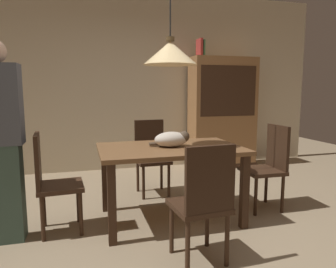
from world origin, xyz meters
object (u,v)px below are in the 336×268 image
object	(u,v)px
person_standing	(1,143)
cat_sleeping	(172,139)
chair_near_front	(203,199)
hutch_bookcase	(222,115)
dining_table	(170,157)
pendant_lamp	(170,53)
chair_left_side	(51,179)
book_red_tall	(199,48)
book_green_slim	(202,48)
chair_right_side	(269,163)
chair_far_back	(151,153)

from	to	relation	value
person_standing	cat_sleeping	bearing A→B (deg)	2.35
chair_near_front	hutch_bookcase	xyz separation A→B (m)	(1.46, 2.81, 0.38)
cat_sleeping	dining_table	bearing A→B (deg)	178.07
chair_near_front	pendant_lamp	xyz separation A→B (m)	(-0.01, 0.88, 1.15)
chair_left_side	book_red_tall	size ratio (longest dim) A/B	3.32
dining_table	book_green_slim	distance (m)	2.58
chair_right_side	cat_sleeping	distance (m)	1.15
chair_far_back	book_green_slim	xyz separation A→B (m)	(1.09, 1.05, 1.47)
chair_left_side	chair_far_back	size ratio (longest dim) A/B	1.00
chair_right_side	person_standing	distance (m)	2.66
book_green_slim	dining_table	bearing A→B (deg)	-119.38
dining_table	hutch_bookcase	distance (m)	2.43
hutch_bookcase	person_standing	xyz separation A→B (m)	(-2.97, -1.99, -0.02)
chair_right_side	book_green_slim	xyz separation A→B (m)	(-0.04, 1.93, 1.47)
hutch_bookcase	chair_left_side	bearing A→B (deg)	-143.31
chair_left_side	chair_far_back	world-z (taller)	same
chair_far_back	pendant_lamp	distance (m)	1.45
chair_right_side	hutch_bookcase	xyz separation A→B (m)	(0.34, 1.93, 0.38)
chair_right_side	book_green_slim	world-z (taller)	book_green_slim
chair_right_side	book_green_slim	bearing A→B (deg)	91.24
pendant_lamp	book_red_tall	distance (m)	2.21
chair_left_side	book_red_tall	distance (m)	3.26
dining_table	person_standing	xyz separation A→B (m)	(-1.50, -0.06, 0.22)
chair_right_side	person_standing	world-z (taller)	person_standing
pendant_lamp	person_standing	size ratio (longest dim) A/B	0.76
chair_near_front	person_standing	size ratio (longest dim) A/B	0.54
cat_sleeping	pendant_lamp	size ratio (longest dim) A/B	0.30
hutch_bookcase	chair_right_side	bearing A→B (deg)	-99.97
chair_left_side	book_red_tall	xyz separation A→B (m)	(2.17, 1.94, 1.48)
chair_left_side	chair_near_front	bearing A→B (deg)	-37.54
person_standing	hutch_bookcase	bearing A→B (deg)	33.82
dining_table	pendant_lamp	distance (m)	1.01
chair_left_side	pendant_lamp	bearing A→B (deg)	0.31
chair_right_side	chair_far_back	distance (m)	1.43
chair_left_side	person_standing	size ratio (longest dim) A/B	0.54
dining_table	chair_right_side	distance (m)	1.14
book_red_tall	person_standing	xyz separation A→B (m)	(-2.54, -1.99, -1.12)
dining_table	cat_sleeping	world-z (taller)	cat_sleeping
book_red_tall	chair_left_side	bearing A→B (deg)	-138.21
chair_near_front	book_green_slim	size ratio (longest dim) A/B	3.58
chair_far_back	cat_sleeping	bearing A→B (deg)	-88.40
dining_table	person_standing	distance (m)	1.52
hutch_bookcase	person_standing	size ratio (longest dim) A/B	1.08
chair_left_side	hutch_bookcase	distance (m)	3.26
dining_table	person_standing	size ratio (longest dim) A/B	0.82
pendant_lamp	book_green_slim	distance (m)	2.24
chair_left_side	chair_far_back	xyz separation A→B (m)	(1.12, 0.88, 0.00)
chair_left_side	chair_far_back	bearing A→B (deg)	38.17
hutch_bookcase	book_green_slim	xyz separation A→B (m)	(-0.38, 0.00, 1.09)
pendant_lamp	chair_near_front	bearing A→B (deg)	-89.58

